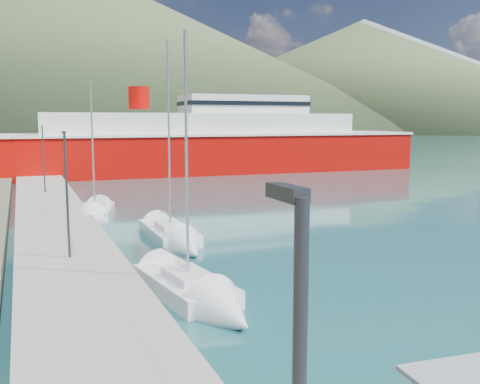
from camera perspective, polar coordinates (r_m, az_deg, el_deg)
name	(u,v)px	position (r m, az deg, el deg)	size (l,w,h in m)	color
ground	(70,151)	(133.27, -17.69, 4.14)	(1400.00, 1400.00, 0.00)	#1E5457
quay	(54,221)	(39.28, -19.19, -2.99)	(5.00, 88.00, 0.80)	gray
hills_far	(153,60)	(652.58, -9.29, 13.73)	(1480.00, 900.00, 180.00)	slate
hills_near	(177,62)	(402.42, -6.75, 13.58)	(1010.00, 520.00, 115.00)	#445633
lamp_posts	(65,188)	(27.59, -18.15, 0.43)	(0.15, 48.99, 6.06)	#2D2D33
sailboat_near	(206,300)	(21.59, -3.69, -11.43)	(3.61, 8.53, 11.88)	silver
sailboat_mid	(178,241)	(31.86, -6.58, -5.19)	(2.39, 9.04, 13.01)	silver
sailboat_far	(93,217)	(40.79, -15.44, -2.58)	(4.21, 8.01, 11.24)	silver
ferry	(203,145)	(76.97, -4.00, 5.00)	(63.50, 15.68, 12.52)	#A40704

